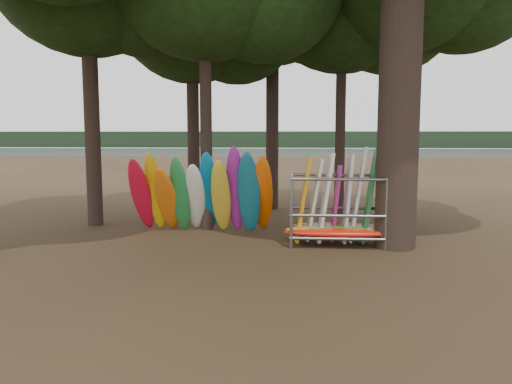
{
  "coord_description": "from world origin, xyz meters",
  "views": [
    {
      "loc": [
        1.41,
        -14.0,
        3.19
      ],
      "look_at": [
        0.2,
        1.5,
        1.4
      ],
      "focal_mm": 35.0,
      "sensor_mm": 36.0,
      "label": 1
    }
  ],
  "objects": [
    {
      "name": "kayak_row",
      "position": [
        -1.62,
        1.99,
        1.26
      ],
      "size": [
        4.81,
        1.87,
        2.98
      ],
      "color": "red",
      "rests_on": "ground"
    },
    {
      "name": "far_shore",
      "position": [
        0.0,
        110.0,
        2.0
      ],
      "size": [
        160.0,
        4.0,
        4.0
      ],
      "primitive_type": "cube",
      "color": "black",
      "rests_on": "ground"
    },
    {
      "name": "lake",
      "position": [
        0.0,
        60.0,
        0.0
      ],
      "size": [
        160.0,
        160.0,
        0.0
      ],
      "primitive_type": "plane",
      "color": "gray",
      "rests_on": "ground"
    },
    {
      "name": "oak_1",
      "position": [
        -2.79,
        6.48,
        8.4
      ],
      "size": [
        7.3,
        7.3,
        11.6
      ],
      "color": "black",
      "rests_on": "ground"
    },
    {
      "name": "storage_rack",
      "position": [
        2.64,
        0.55,
        0.95
      ],
      "size": [
        3.07,
        1.55,
        2.86
      ],
      "color": "slate",
      "rests_on": "ground"
    },
    {
      "name": "ground",
      "position": [
        0.0,
        0.0,
        0.0
      ],
      "size": [
        120.0,
        120.0,
        0.0
      ],
      "primitive_type": "plane",
      "color": "#47331E",
      "rests_on": "ground"
    }
  ]
}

